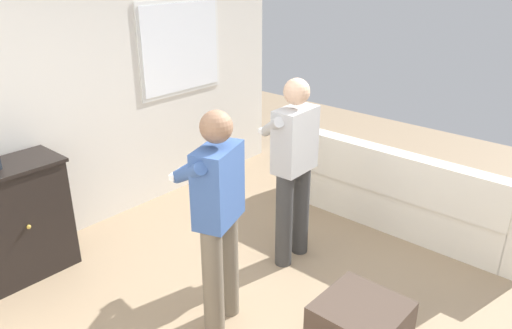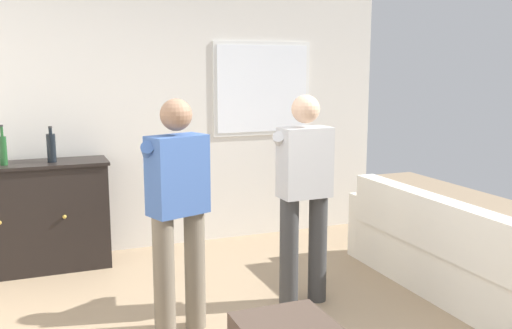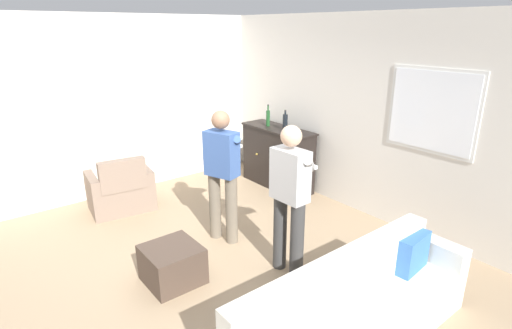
% 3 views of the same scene
% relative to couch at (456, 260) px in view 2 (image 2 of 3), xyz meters
% --- Properties ---
extents(wall_back_with_window, '(5.20, 0.15, 2.80)m').
position_rel_couch_xyz_m(wall_back_with_window, '(-1.96, 2.36, 1.08)').
color(wall_back_with_window, silver).
rests_on(wall_back_with_window, ground).
extents(couch, '(0.57, 2.63, 0.85)m').
position_rel_couch_xyz_m(couch, '(0.00, 0.00, 0.00)').
color(couch, silver).
rests_on(couch, ground).
extents(sideboard_cabinet, '(1.39, 0.49, 1.02)m').
position_rel_couch_xyz_m(sideboard_cabinet, '(-3.20, 2.00, 0.18)').
color(sideboard_cabinet, black).
rests_on(sideboard_cabinet, ground).
extents(bottle_wine_green, '(0.07, 0.07, 0.36)m').
position_rel_couch_xyz_m(bottle_wine_green, '(-3.40, 1.96, 0.83)').
color(bottle_wine_green, '#1E4C23').
rests_on(bottle_wine_green, sideboard_cabinet).
extents(bottle_liquor_amber, '(0.08, 0.08, 0.33)m').
position_rel_couch_xyz_m(bottle_liquor_amber, '(-3.00, 1.98, 0.83)').
color(bottle_liquor_amber, black).
rests_on(bottle_liquor_amber, sideboard_cabinet).
extents(person_standing_left, '(0.53, 0.52, 1.68)m').
position_rel_couch_xyz_m(person_standing_left, '(-2.24, 0.26, 0.61)').
color(person_standing_left, '#6B6051').
rests_on(person_standing_left, ground).
extents(person_standing_right, '(0.56, 0.48, 1.68)m').
position_rel_couch_xyz_m(person_standing_right, '(-1.19, 0.41, 0.61)').
color(person_standing_right, '#383838').
rests_on(person_standing_right, ground).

